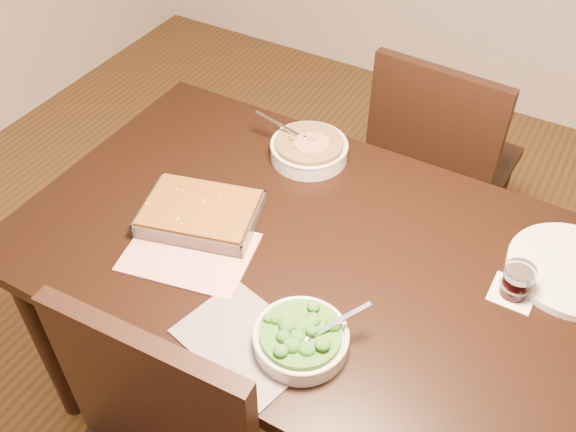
% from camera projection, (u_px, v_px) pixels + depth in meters
% --- Properties ---
extents(ground, '(4.00, 4.00, 0.00)m').
position_uv_depth(ground, '(297.00, 402.00, 2.10)').
color(ground, '#462B14').
rests_on(ground, ground).
extents(table, '(1.40, 0.90, 0.75)m').
position_uv_depth(table, '(300.00, 269.00, 1.64)').
color(table, black).
rests_on(table, ground).
extents(magazine_a, '(0.34, 0.28, 0.01)m').
position_uv_depth(magazine_a, '(190.00, 252.00, 1.55)').
color(magazine_a, '#BD363F').
rests_on(magazine_a, table).
extents(magazine_b, '(0.32, 0.26, 0.01)m').
position_uv_depth(magazine_b, '(246.00, 341.00, 1.37)').
color(magazine_b, '#222128').
rests_on(magazine_b, table).
extents(coaster, '(0.10, 0.10, 0.00)m').
position_uv_depth(coaster, '(513.00, 293.00, 1.46)').
color(coaster, white).
rests_on(coaster, table).
extents(stew_bowl, '(0.25, 0.22, 0.09)m').
position_uv_depth(stew_bowl, '(309.00, 149.00, 1.80)').
color(stew_bowl, silver).
rests_on(stew_bowl, table).
extents(broccoli_bowl, '(0.20, 0.21, 0.08)m').
position_uv_depth(broccoli_bowl, '(301.00, 338.00, 1.34)').
color(broccoli_bowl, silver).
rests_on(broccoli_bowl, table).
extents(baking_dish, '(0.33, 0.28, 0.05)m').
position_uv_depth(baking_dish, '(201.00, 214.00, 1.62)').
color(baking_dish, silver).
rests_on(baking_dish, table).
extents(wine_tumbler, '(0.07, 0.07, 0.08)m').
position_uv_depth(wine_tumbler, '(517.00, 281.00, 1.43)').
color(wine_tumbler, black).
rests_on(wine_tumbler, coaster).
extents(dinner_plate, '(0.30, 0.30, 0.02)m').
position_uv_depth(dinner_plate, '(572.00, 270.00, 1.50)').
color(dinner_plate, silver).
rests_on(dinner_plate, table).
extents(chair_far, '(0.46, 0.46, 0.92)m').
position_uv_depth(chair_far, '(438.00, 159.00, 2.19)').
color(chair_far, black).
rests_on(chair_far, ground).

